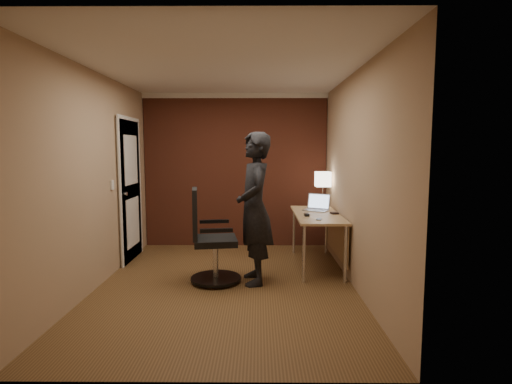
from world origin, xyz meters
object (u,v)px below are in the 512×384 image
(wallet, at_px, (334,213))
(person, at_px, (254,208))
(desk, at_px, (322,223))
(laptop, at_px, (317,206))
(office_chair, at_px, (209,242))
(mouse, at_px, (307,215))
(phone, at_px, (319,219))
(desk_lamp, at_px, (323,180))

(wallet, xyz_separation_m, person, (-1.08, -0.65, 0.16))
(desk, distance_m, laptop, 0.35)
(wallet, bearing_deg, office_chair, -157.63)
(desk, xyz_separation_m, person, (-0.92, -0.68, 0.30))
(mouse, xyz_separation_m, wallet, (0.40, 0.18, -0.01))
(laptop, height_order, office_chair, office_chair)
(laptop, distance_m, phone, 0.76)
(desk, relative_size, office_chair, 1.34)
(desk, distance_m, phone, 0.50)
(laptop, xyz_separation_m, wallet, (0.19, -0.32, -0.05))
(desk_lamp, bearing_deg, wallet, -84.28)
(desk, distance_m, desk_lamp, 0.82)
(wallet, relative_size, office_chair, 0.10)
(desk_lamp, distance_m, laptop, 0.49)
(laptop, distance_m, wallet, 0.37)
(phone, xyz_separation_m, person, (-0.80, -0.21, 0.17))
(laptop, distance_m, person, 1.32)
(desk, xyz_separation_m, office_chair, (-1.46, -0.69, -0.11))
(laptop, height_order, person, person)
(laptop, relative_size, mouse, 4.14)
(desk_lamp, height_order, wallet, desk_lamp)
(desk_lamp, height_order, office_chair, desk_lamp)
(desk, xyz_separation_m, phone, (-0.12, -0.47, 0.13))
(phone, xyz_separation_m, office_chair, (-1.34, -0.23, -0.24))
(desk, relative_size, mouse, 15.00)
(desk, height_order, desk_lamp, desk_lamp)
(office_chair, height_order, person, person)
(phone, relative_size, wallet, 1.05)
(desk_lamp, xyz_separation_m, laptop, (-0.13, -0.31, -0.35))
(office_chair, bearing_deg, person, 1.15)
(laptop, height_order, phone, laptop)
(office_chair, bearing_deg, phone, 9.53)
(wallet, bearing_deg, desk, 170.51)
(desk, bearing_deg, phone, -104.08)
(mouse, xyz_separation_m, phone, (0.12, -0.26, -0.01))
(desk_lamp, xyz_separation_m, person, (-1.01, -1.28, -0.24))
(office_chair, distance_m, person, 0.68)
(desk_lamp, xyz_separation_m, phone, (-0.21, -1.07, -0.41))
(desk_lamp, bearing_deg, phone, -101.28)
(laptop, bearing_deg, office_chair, -145.48)
(mouse, height_order, office_chair, office_chair)
(mouse, relative_size, phone, 0.87)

